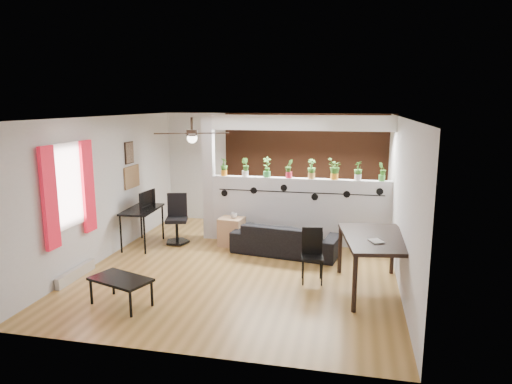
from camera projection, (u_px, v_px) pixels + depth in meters
name	position (u px, v px, depth m)	size (l,w,h in m)	color
room_shell	(244.00, 193.00, 7.85)	(6.30, 7.10, 2.90)	olive
partition_wall	(299.00, 211.00, 9.25)	(3.60, 0.18, 1.35)	#BCBCC1
ceiling_header	(301.00, 123.00, 8.91)	(3.60, 0.18, 0.30)	white
pier_column	(209.00, 178.00, 9.52)	(0.22, 0.20, 2.60)	#BCBCC1
brick_panel	(307.00, 170.00, 10.54)	(3.90, 0.05, 2.60)	#A3532F
vine_decal	(299.00, 192.00, 9.08)	(3.31, 0.01, 0.30)	black
window_assembly	(68.00, 188.00, 7.19)	(0.09, 1.30, 1.55)	white
baseboard_heater	(76.00, 273.00, 7.46)	(0.08, 1.00, 0.18)	#BCB9B3
corkboard	(132.00, 177.00, 9.29)	(0.03, 0.60, 0.45)	olive
framed_art	(129.00, 153.00, 9.14)	(0.03, 0.34, 0.44)	#8C7259
ceiling_fan	(192.00, 135.00, 7.54)	(1.19, 1.19, 0.43)	black
potted_plant_0	(224.00, 166.00, 9.41)	(0.23, 0.22, 0.37)	orange
potted_plant_1	(245.00, 167.00, 9.31)	(0.23, 0.21, 0.38)	silver
potted_plant_2	(267.00, 166.00, 9.22)	(0.22, 0.18, 0.42)	green
potted_plant_3	(289.00, 168.00, 9.13)	(0.23, 0.22, 0.38)	red
potted_plant_4	(312.00, 168.00, 9.03)	(0.24, 0.22, 0.39)	gold
potted_plant_5	(335.00, 168.00, 8.94)	(0.24, 0.26, 0.42)	orange
potted_plant_6	(358.00, 170.00, 8.85)	(0.23, 0.23, 0.37)	silver
potted_plant_7	(382.00, 171.00, 8.76)	(0.21, 0.19, 0.36)	green
sofa	(286.00, 239.00, 8.68)	(1.91, 0.75, 0.56)	black
cube_shelf	(232.00, 232.00, 9.18)	(0.46, 0.41, 0.57)	#A77C58
cup	(234.00, 216.00, 9.10)	(0.13, 0.13, 0.10)	gray
computer_desk	(142.00, 212.00, 9.08)	(0.62, 1.09, 0.77)	black
monitor	(145.00, 202.00, 9.19)	(0.05, 0.32, 0.18)	black
office_chair	(177.00, 222.00, 9.32)	(0.52, 0.52, 1.00)	black
dining_table	(377.00, 243.00, 6.85)	(1.20, 1.71, 0.86)	black
book	(371.00, 242.00, 6.57)	(0.17, 0.23, 0.02)	gray
folding_chair	(312.00, 250.00, 7.32)	(0.40, 0.40, 0.86)	black
coffee_table	(121.00, 281.00, 6.43)	(0.98, 0.74, 0.40)	black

